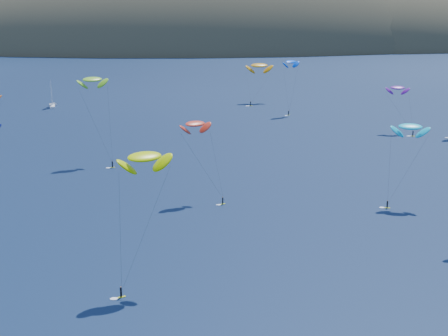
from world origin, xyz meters
TOP-DOWN VIEW (x-y plane):
  - island at (39.40, 562.36)m, footprint 730.00×300.00m
  - sailboat at (-54.86, 212.38)m, footprint 9.68×8.34m
  - kitesurfer_2 at (-6.21, 42.77)m, footprint 9.83×10.55m
  - kitesurfer_3 at (-24.88, 122.72)m, footprint 10.79×12.34m
  - kitesurfer_4 at (43.91, 191.02)m, footprint 8.67×8.08m
  - kitesurfer_5 at (51.97, 80.05)m, footprint 10.78×7.69m
  - kitesurfer_6 at (75.31, 155.27)m, footprint 8.50×11.36m
  - kitesurfer_9 at (3.16, 86.47)m, footprint 10.89×9.29m
  - kitesurfer_11 at (35.08, 220.20)m, footprint 12.00×14.48m

SIDE VIEW (x-z plane):
  - island at x=39.40m, z-range -115.74..94.26m
  - sailboat at x=-54.86m, z-range -4.88..6.79m
  - kitesurfer_6 at x=75.31m, z-range 6.58..24.19m
  - kitesurfer_11 at x=35.08m, z-range 6.44..25.86m
  - kitesurfer_5 at x=51.97m, z-range 7.78..28.00m
  - kitesurfer_9 at x=3.16m, z-range 7.89..28.02m
  - kitesurfer_4 at x=43.91m, z-range 9.24..32.25m
  - kitesurfer_2 at x=-6.21m, z-range 9.59..33.81m
  - kitesurfer_3 at x=-24.88m, z-range 10.60..36.67m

